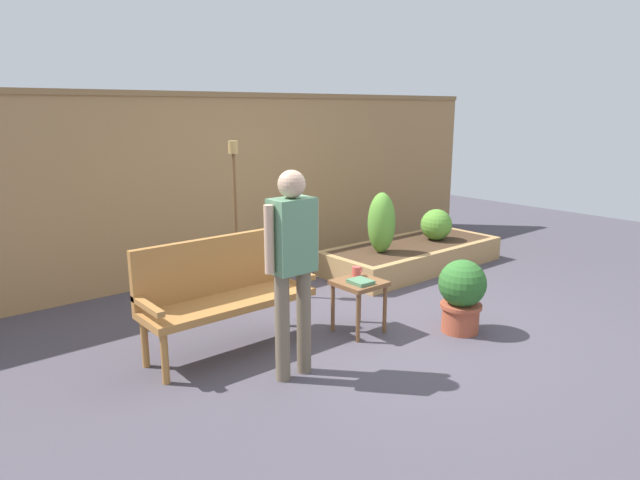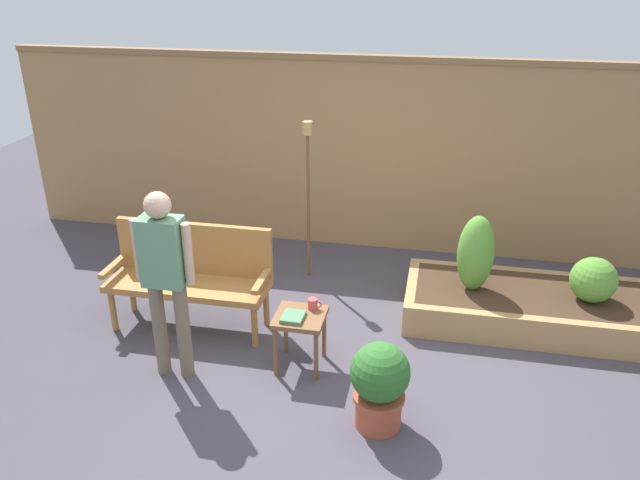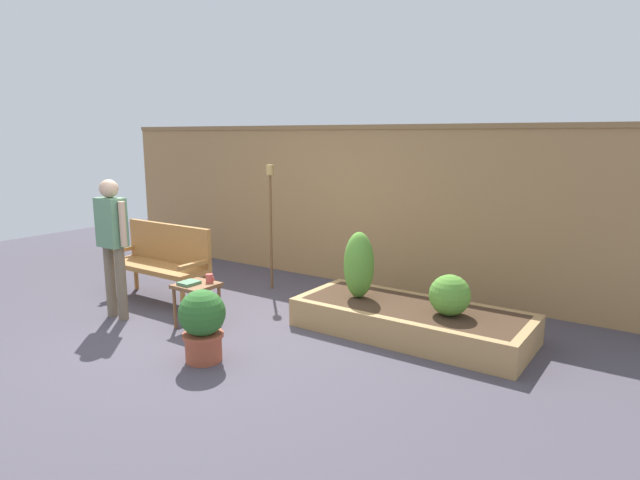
% 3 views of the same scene
% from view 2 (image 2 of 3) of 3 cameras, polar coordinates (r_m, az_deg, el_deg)
% --- Properties ---
extents(ground_plane, '(14.00, 14.00, 0.00)m').
position_cam_2_polar(ground_plane, '(5.14, 1.25, -12.42)').
color(ground_plane, '#47424C').
extents(fence_back, '(8.40, 0.14, 2.16)m').
position_cam_2_polar(fence_back, '(6.98, 5.23, 7.75)').
color(fence_back, '#A37A4C').
rests_on(fence_back, ground_plane).
extents(garden_bench, '(1.44, 0.48, 0.94)m').
position_cam_2_polar(garden_bench, '(5.69, -11.69, -2.61)').
color(garden_bench, '#A87038').
rests_on(garden_bench, ground_plane).
extents(side_table, '(0.40, 0.40, 0.48)m').
position_cam_2_polar(side_table, '(5.05, -1.83, -7.67)').
color(side_table, brown).
rests_on(side_table, ground_plane).
extents(cup_on_table, '(0.11, 0.08, 0.09)m').
position_cam_2_polar(cup_on_table, '(5.07, -0.64, -5.85)').
color(cup_on_table, '#CC4C47').
rests_on(cup_on_table, side_table).
extents(book_on_table, '(0.18, 0.20, 0.03)m').
position_cam_2_polar(book_on_table, '(4.96, -2.48, -7.02)').
color(book_on_table, '#4C7A56').
rests_on(book_on_table, side_table).
extents(potted_boxwood, '(0.43, 0.43, 0.67)m').
position_cam_2_polar(potted_boxwood, '(4.50, 5.46, -12.84)').
color(potted_boxwood, '#A84C33').
rests_on(potted_boxwood, ground_plane).
extents(raised_planter_bed, '(2.40, 1.00, 0.30)m').
position_cam_2_polar(raised_planter_bed, '(6.09, 19.27, -5.86)').
color(raised_planter_bed, '#AD8451').
rests_on(raised_planter_bed, ground_plane).
extents(shrub_near_bench, '(0.33, 0.33, 0.72)m').
position_cam_2_polar(shrub_near_bench, '(5.76, 14.03, -1.20)').
color(shrub_near_bench, brown).
rests_on(shrub_near_bench, raised_planter_bed).
extents(shrub_far_corner, '(0.40, 0.40, 0.40)m').
position_cam_2_polar(shrub_far_corner, '(5.98, 23.70, -3.35)').
color(shrub_far_corner, brown).
rests_on(shrub_far_corner, raised_planter_bed).
extents(tiki_torch, '(0.10, 0.10, 1.65)m').
position_cam_2_polar(tiki_torch, '(6.21, -1.11, 6.16)').
color(tiki_torch, brown).
rests_on(tiki_torch, ground_plane).
extents(person_by_bench, '(0.47, 0.20, 1.56)m').
position_cam_2_polar(person_by_bench, '(4.84, -13.99, -2.72)').
color(person_by_bench, '#70604C').
rests_on(person_by_bench, ground_plane).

